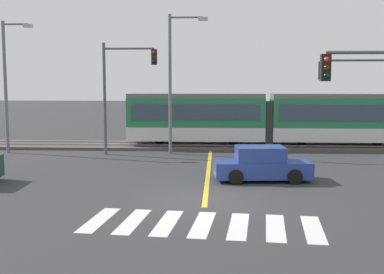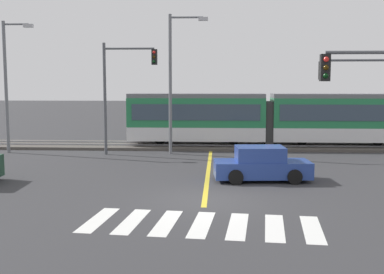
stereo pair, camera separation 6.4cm
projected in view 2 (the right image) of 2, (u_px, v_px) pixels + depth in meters
The scene contains 18 objects.
ground_plane at pixel (205, 200), 17.71m from camera, with size 200.00×200.00×0.00m, color #333335.
track_bed at pixel (211, 146), 32.34m from camera, with size 120.00×4.00×0.18m, color #4C4742.
rail_near at pixel (211, 145), 31.61m from camera, with size 120.00×0.08×0.10m, color #939399.
rail_far at pixel (211, 143), 33.04m from camera, with size 120.00×0.08×0.10m, color #939399.
light_rail_tram at pixel (268, 117), 31.91m from camera, with size 18.50×2.64×3.43m.
crosswalk_stripe_0 at pixel (98, 220), 15.18m from camera, with size 0.56×2.80×0.01m, color silver.
crosswalk_stripe_1 at pixel (132, 221), 15.02m from camera, with size 0.56×2.80×0.01m, color silver.
crosswalk_stripe_2 at pixel (166, 223), 14.85m from camera, with size 0.56×2.80×0.01m, color silver.
crosswalk_stripe_3 at pixel (202, 224), 14.68m from camera, with size 0.56×2.80×0.01m, color silver.
crosswalk_stripe_4 at pixel (238, 226), 14.52m from camera, with size 0.56×2.80×0.01m, color silver.
crosswalk_stripe_5 at pixel (275, 227), 14.35m from camera, with size 0.56×2.80×0.01m, color silver.
crosswalk_stripe_6 at pixel (312, 229), 14.19m from camera, with size 0.56×2.80×0.01m, color silver.
lane_centre_line at pixel (208, 171), 23.52m from camera, with size 0.20×13.81×0.01m, color gold.
sedan_crossing at pixel (262, 165), 21.26m from camera, with size 4.32×2.17×1.52m.
traffic_light_mid_right at pixel (373, 91), 23.90m from camera, with size 4.25×0.38×5.91m.
traffic_light_far_left at pixel (121, 82), 28.55m from camera, with size 3.25×0.38×6.67m.
street_lamp_west at pixel (8, 79), 29.37m from camera, with size 1.92×0.28×8.03m.
street_lamp_centre at pixel (174, 75), 28.84m from camera, with size 2.35×0.28×8.37m.
Camera 2 is at (0.51, -17.34, 4.29)m, focal length 45.00 mm.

